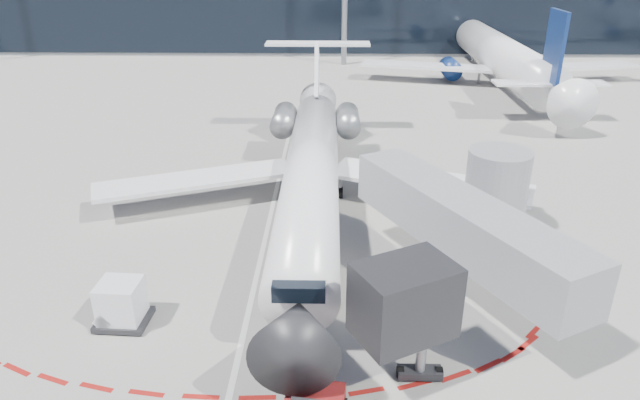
{
  "coord_description": "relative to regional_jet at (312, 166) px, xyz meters",
  "views": [
    {
      "loc": [
        3.47,
        -26.08,
        14.43
      ],
      "look_at": [
        2.93,
        0.46,
        2.36
      ],
      "focal_mm": 32.0,
      "sensor_mm": 36.0,
      "label": 1
    }
  ],
  "objects": [
    {
      "name": "regional_jet",
      "position": [
        0.0,
        0.0,
        0.0
      ],
      "size": [
        25.66,
        31.65,
        7.93
      ],
      "color": "white",
      "rests_on": "ground"
    },
    {
      "name": "bg_airliner_0",
      "position": [
        19.77,
        33.87,
        3.19
      ],
      "size": [
        36.07,
        38.19,
        11.67
      ],
      "primitive_type": null,
      "color": "white",
      "rests_on": "ground"
    },
    {
      "name": "uld_container",
      "position": [
        -7.41,
        -11.43,
        -1.68
      ],
      "size": [
        2.16,
        1.87,
        1.95
      ],
      "rotation": [
        0.0,
        0.0,
        -0.05
      ],
      "color": "black",
      "rests_on": "ground"
    },
    {
      "name": "jet_bridge",
      "position": [
        7.42,
        -7.58,
        0.36
      ],
      "size": [
        10.03,
        15.2,
        4.9
      ],
      "color": "gray",
      "rests_on": "ground"
    },
    {
      "name": "ground",
      "position": [
        -2.38,
        -4.56,
        -2.65
      ],
      "size": [
        260.0,
        260.0,
        0.0
      ],
      "primitive_type": "plane",
      "color": "gray",
      "rests_on": "ground"
    },
    {
      "name": "apron_centerline",
      "position": [
        -2.38,
        -2.56,
        -2.64
      ],
      "size": [
        0.25,
        40.0,
        0.01
      ],
      "primitive_type": "cube",
      "color": "silver",
      "rests_on": "ground"
    }
  ]
}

